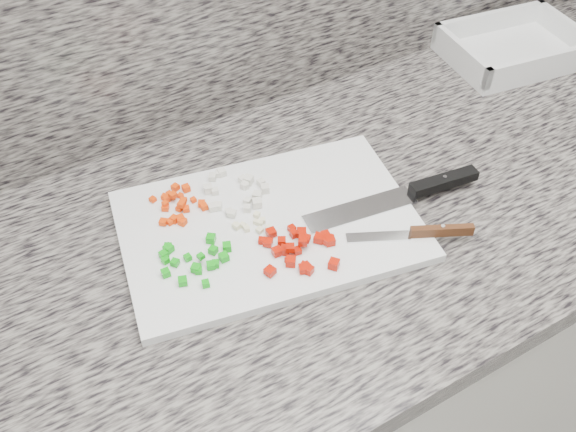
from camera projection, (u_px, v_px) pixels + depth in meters
name	position (u px, v px, depth m)	size (l,w,h in m)	color
cabinet	(317.00, 375.00, 1.30)	(3.92, 0.62, 0.86)	beige
countertop	(327.00, 220.00, 0.98)	(3.96, 0.64, 0.04)	slate
cutting_board	(269.00, 226.00, 0.94)	(0.42, 0.28, 0.01)	silver
carrot_pile	(178.00, 205.00, 0.95)	(0.08, 0.09, 0.02)	red
onion_pile	(237.00, 191.00, 0.97)	(0.10, 0.11, 0.01)	beige
green_pepper_pile	(195.00, 259.00, 0.87)	(0.10, 0.10, 0.02)	#0E9A10
red_pepper_pile	(301.00, 248.00, 0.89)	(0.12, 0.11, 0.02)	#A51002
garlic_pile	(252.00, 224.00, 0.92)	(0.05, 0.04, 0.01)	beige
chef_knife	(416.00, 191.00, 0.97)	(0.29, 0.07, 0.02)	silver
paring_knife	(426.00, 232.00, 0.91)	(0.17, 0.09, 0.02)	silver
tray	(513.00, 49.00, 1.26)	(0.28, 0.22, 0.05)	silver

